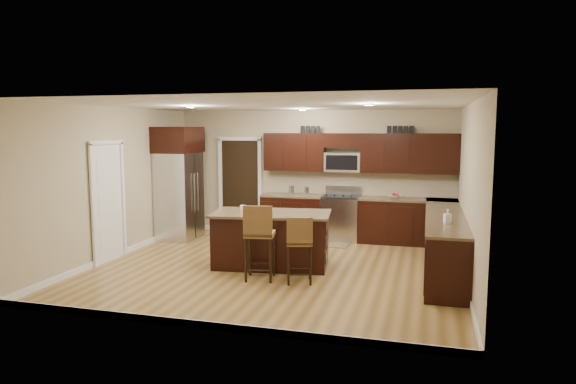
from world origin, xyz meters
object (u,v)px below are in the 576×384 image
(island, at_px, (271,241))
(stool_mid, at_px, (259,233))
(refrigerator, at_px, (179,182))
(stool_right, at_px, (299,242))
(range, at_px, (341,217))

(island, bearing_deg, stool_mid, -92.67)
(refrigerator, bearing_deg, stool_right, -36.95)
(range, distance_m, stool_right, 3.19)
(range, bearing_deg, island, -108.80)
(refrigerator, bearing_deg, stool_mid, -43.25)
(range, relative_size, stool_mid, 0.94)
(range, distance_m, island, 2.48)
(range, distance_m, stool_mid, 3.29)
(stool_mid, bearing_deg, stool_right, -8.49)
(stool_right, bearing_deg, island, 114.47)
(stool_mid, relative_size, refrigerator, 0.50)
(range, bearing_deg, refrigerator, -166.79)
(island, xyz_separation_m, stool_right, (0.70, -0.84, 0.21))
(stool_right, distance_m, refrigerator, 4.04)
(range, height_order, island, range)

